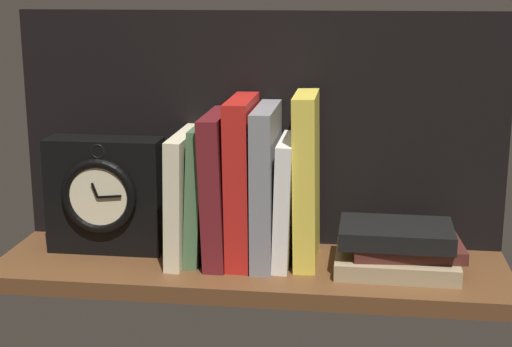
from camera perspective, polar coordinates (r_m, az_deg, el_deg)
ground_plane at (r=119.02cm, az=-0.42°, el=-7.12°), size 77.58×22.57×2.50cm
back_panel at (r=123.83cm, az=0.26°, el=3.29°), size 77.58×1.20×37.31cm
book_cream_twain at (r=119.19cm, az=-5.34°, el=-1.61°), size 2.87×16.49×19.48cm
book_green_romantic at (r=118.48cm, az=-4.13°, el=-1.36°), size 3.18×12.97×20.79cm
book_maroon_dawkins at (r=117.69cm, az=-2.74°, el=-0.97°), size 3.86×15.71×22.64cm
book_red_requiem at (r=116.81cm, az=-1.00°, el=-0.49°), size 3.84×14.75×24.91cm
book_gray_chess at (r=116.49cm, az=0.75°, el=-0.83°), size 3.20×15.85×23.67cm
book_white_catcher at (r=116.80cm, az=2.20°, el=-2.00°), size 2.78×14.02×19.01cm
book_yellow_seinlanguage at (r=115.69cm, az=3.73°, el=-0.44°), size 3.83×12.45×25.79cm
framed_clock at (r=123.32cm, az=-11.06°, el=-1.57°), size 18.07×7.09×18.07cm
book_stack_side at (r=116.89cm, az=10.46°, el=-5.42°), size 18.88×13.45×6.86cm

